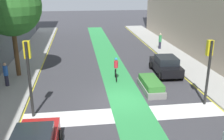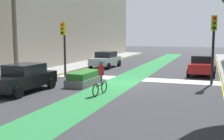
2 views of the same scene
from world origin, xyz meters
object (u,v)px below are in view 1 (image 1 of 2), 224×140
object	(u,v)px
traffic_signal_near_left	(28,65)
pedestrian_sidewalk_right_a	(160,41)
median_planter	(151,85)
cyclist_in_lane	(116,68)
traffic_signal_near_right	(209,60)
car_black_right_far	(166,65)
pedestrian_sidewalk_left_a	(6,74)
street_tree_near	(10,5)

from	to	relation	value
traffic_signal_near_left	pedestrian_sidewalk_right_a	size ratio (longest dim) A/B	2.45
traffic_signal_near_left	median_planter	world-z (taller)	traffic_signal_near_left
cyclist_in_lane	traffic_signal_near_left	bearing A→B (deg)	-137.83
traffic_signal_near_right	pedestrian_sidewalk_right_a	bearing A→B (deg)	83.67
car_black_right_far	pedestrian_sidewalk_left_a	world-z (taller)	pedestrian_sidewalk_left_a
car_black_right_far	median_planter	size ratio (longest dim) A/B	1.34
traffic_signal_near_left	car_black_right_far	xyz separation A→B (m)	(10.03, 5.92, -2.28)
traffic_signal_near_right	median_planter	size ratio (longest dim) A/B	1.29
car_black_right_far	pedestrian_sidewalk_left_a	xyz separation A→B (m)	(-12.59, -1.32, 0.25)
car_black_right_far	traffic_signal_near_left	bearing A→B (deg)	-149.47
traffic_signal_near_left	street_tree_near	bearing A→B (deg)	107.61
traffic_signal_near_right	traffic_signal_near_left	distance (m)	10.62
traffic_signal_near_left	pedestrian_sidewalk_left_a	size ratio (longest dim) A/B	2.50
traffic_signal_near_left	street_tree_near	xyz separation A→B (m)	(-2.19, 6.90, 2.67)
cyclist_in_lane	median_planter	xyz separation A→B (m)	(2.15, -2.53, -0.57)
traffic_signal_near_right	median_planter	distance (m)	4.49
car_black_right_far	cyclist_in_lane	distance (m)	4.45
traffic_signal_near_left	pedestrian_sidewalk_right_a	xyz separation A→B (m)	(12.17, 14.11, -2.01)
traffic_signal_near_left	cyclist_in_lane	world-z (taller)	traffic_signal_near_left
street_tree_near	pedestrian_sidewalk_left_a	bearing A→B (deg)	-98.99
traffic_signal_near_left	pedestrian_sidewalk_right_a	world-z (taller)	traffic_signal_near_left
median_planter	pedestrian_sidewalk_right_a	bearing A→B (deg)	69.23
pedestrian_sidewalk_right_a	pedestrian_sidewalk_left_a	size ratio (longest dim) A/B	1.02
cyclist_in_lane	pedestrian_sidewalk_left_a	distance (m)	8.22
pedestrian_sidewalk_left_a	cyclist_in_lane	bearing A→B (deg)	3.64
traffic_signal_near_right	car_black_right_far	distance (m)	6.17
traffic_signal_near_right	cyclist_in_lane	size ratio (longest dim) A/B	2.22
car_black_right_far	median_planter	distance (m)	4.03
cyclist_in_lane	pedestrian_sidewalk_left_a	bearing A→B (deg)	-176.36
car_black_right_far	cyclist_in_lane	size ratio (longest dim) A/B	2.31
traffic_signal_near_right	street_tree_near	world-z (taller)	street_tree_near
pedestrian_sidewalk_left_a	street_tree_near	bearing A→B (deg)	81.01
pedestrian_sidewalk_right_a	pedestrian_sidewalk_left_a	bearing A→B (deg)	-147.15
cyclist_in_lane	median_planter	world-z (taller)	cyclist_in_lane
traffic_signal_near_left	cyclist_in_lane	distance (m)	7.92
car_black_right_far	street_tree_near	size ratio (longest dim) A/B	0.54
cyclist_in_lane	pedestrian_sidewalk_right_a	xyz separation A→B (m)	(6.51, 8.98, 0.10)
car_black_right_far	pedestrian_sidewalk_right_a	bearing A→B (deg)	75.38
traffic_signal_near_right	pedestrian_sidewalk_right_a	world-z (taller)	traffic_signal_near_right
car_black_right_far	cyclist_in_lane	xyz separation A→B (m)	(-4.38, -0.80, 0.17)
car_black_right_far	pedestrian_sidewalk_left_a	distance (m)	12.66
median_planter	pedestrian_sidewalk_left_a	bearing A→B (deg)	169.01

